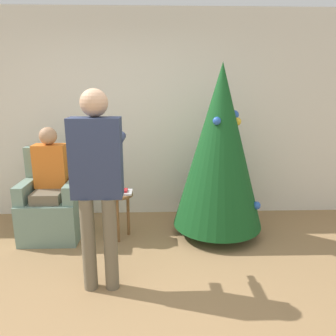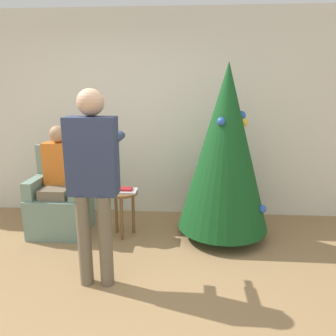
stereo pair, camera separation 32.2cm
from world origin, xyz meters
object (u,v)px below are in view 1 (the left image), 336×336
at_px(christmas_tree, 220,147).
at_px(armchair, 53,206).
at_px(person_seated, 49,178).
at_px(person_standing, 97,173).
at_px(side_stool, 118,203).

height_order(christmas_tree, armchair, christmas_tree).
relative_size(person_seated, person_standing, 0.75).
bearing_deg(person_seated, christmas_tree, 0.14).
distance_m(christmas_tree, side_stool, 1.33).
height_order(armchair, person_seated, person_seated).
bearing_deg(person_standing, christmas_tree, 39.52).
relative_size(christmas_tree, person_standing, 1.16).
xyz_separation_m(person_standing, side_stool, (0.05, 0.95, -0.61)).
bearing_deg(person_seated, armchair, 90.00).
xyz_separation_m(christmas_tree, person_seated, (-1.95, -0.00, -0.35)).
relative_size(christmas_tree, side_stool, 3.65).
relative_size(person_standing, side_stool, 3.16).
height_order(armchair, person_standing, person_standing).
xyz_separation_m(christmas_tree, side_stool, (-1.17, -0.06, -0.63)).
bearing_deg(christmas_tree, person_seated, -179.86).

